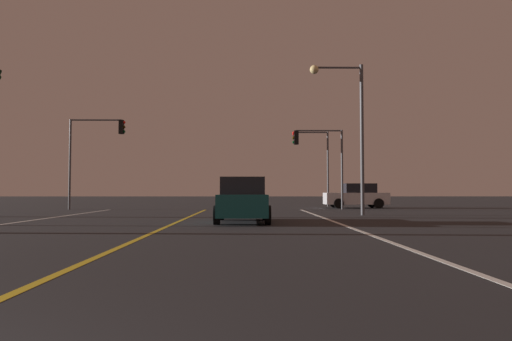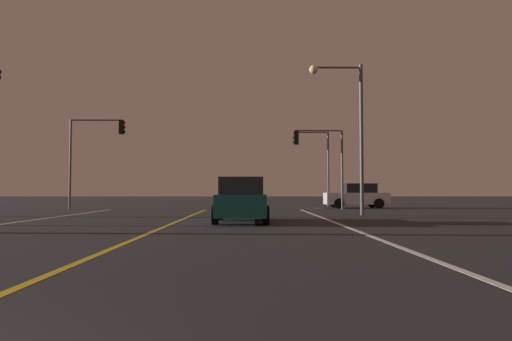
{
  "view_description": "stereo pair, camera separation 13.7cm",
  "coord_description": "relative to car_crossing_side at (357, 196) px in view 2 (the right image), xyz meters",
  "views": [
    {
      "loc": [
        2.74,
        -1.8,
        1.19
      ],
      "look_at": [
        3.18,
        28.18,
        2.48
      ],
      "focal_mm": 33.36,
      "sensor_mm": 36.0,
      "label": 1
    },
    {
      "loc": [
        2.88,
        -1.8,
        1.19
      ],
      "look_at": [
        3.18,
        28.18,
        2.48
      ],
      "focal_mm": 33.36,
      "sensor_mm": 36.0,
      "label": 2
    }
  ],
  "objects": [
    {
      "name": "car_crossing_side",
      "position": [
        0.0,
        0.0,
        0.0
      ],
      "size": [
        4.3,
        2.02,
        1.7
      ],
      "rotation": [
        0.0,
        0.0,
        3.14
      ],
      "color": "black",
      "rests_on": "ground"
    },
    {
      "name": "car_lead_same_lane",
      "position": [
        -7.71,
        -14.81,
        0.0
      ],
      "size": [
        2.02,
        4.3,
        1.7
      ],
      "rotation": [
        0.0,
        0.0,
        1.57
      ],
      "color": "black",
      "rests_on": "ground"
    },
    {
      "name": "traffic_light_far_right",
      "position": [
        -2.71,
        3.17,
        3.38
      ],
      "size": [
        2.78,
        0.36,
        5.71
      ],
      "rotation": [
        0.0,
        0.0,
        3.14
      ],
      "color": "#4C4C51",
      "rests_on": "ground"
    },
    {
      "name": "traffic_light_near_left",
      "position": [
        -17.31,
        -2.33,
        3.49
      ],
      "size": [
        3.59,
        0.36,
        5.8
      ],
      "color": "#4C4C51",
      "rests_on": "ground"
    },
    {
      "name": "traffic_light_near_right",
      "position": [
        -3.04,
        -2.33,
        3.02
      ],
      "size": [
        3.29,
        0.36,
        5.14
      ],
      "rotation": [
        0.0,
        0.0,
        3.14
      ],
      "color": "#4C4C51",
      "rests_on": "ground"
    },
    {
      "name": "lane_center_divider",
      "position": [
        -10.21,
        -19.97,
        -0.82
      ],
      "size": [
        0.16,
        34.27,
        0.01
      ],
      "primitive_type": "cube",
      "color": "gold",
      "rests_on": "ground"
    },
    {
      "name": "lane_edge_right",
      "position": [
        -4.18,
        -19.97,
        -0.82
      ],
      "size": [
        0.16,
        34.27,
        0.01
      ],
      "primitive_type": "cube",
      "color": "silver",
      "rests_on": "ground"
    },
    {
      "name": "street_lamp_right_far",
      "position": [
        -2.56,
        -9.72,
        3.98
      ],
      "size": [
        2.65,
        0.44,
        7.43
      ],
      "rotation": [
        0.0,
        0.0,
        3.14
      ],
      "color": "#4C4C51",
      "rests_on": "ground"
    }
  ]
}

